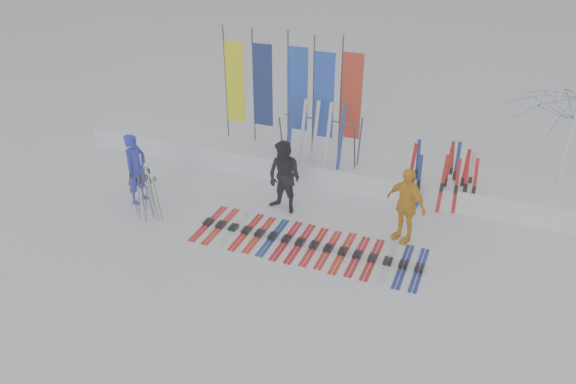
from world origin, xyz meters
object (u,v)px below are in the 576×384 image
at_px(person_black, 284,177).
at_px(ski_row, 307,244).
at_px(person_yellow, 405,205).
at_px(person_blue, 136,169).
at_px(ski_rack, 320,134).
at_px(tent_canopy, 567,151).

distance_m(person_black, ski_row, 1.85).
height_order(person_yellow, ski_row, person_yellow).
xyz_separation_m(person_black, ski_row, (1.04, -1.25, -0.88)).
distance_m(person_blue, ski_row, 4.73).
bearing_deg(person_black, person_blue, -151.51).
distance_m(person_yellow, ski_rack, 3.38).
relative_size(tent_canopy, ski_row, 0.64).
relative_size(person_black, person_yellow, 1.03).
bearing_deg(person_black, ski_rack, 95.25).
bearing_deg(person_blue, person_black, -71.41).
bearing_deg(person_blue, person_yellow, -79.39).
height_order(person_blue, ski_rack, ski_rack).
height_order(person_blue, person_yellow, person_blue).
relative_size(person_black, tent_canopy, 0.55).
xyz_separation_m(person_yellow, ski_rack, (-2.67, 2.01, 0.49)).
bearing_deg(person_blue, tent_canopy, -65.23).
height_order(person_yellow, tent_canopy, tent_canopy).
relative_size(person_blue, ski_rack, 0.89).
relative_size(person_yellow, tent_canopy, 0.54).
height_order(tent_canopy, ski_row, tent_canopy).
bearing_deg(person_black, person_yellow, 10.49).
xyz_separation_m(person_black, ski_rack, (0.29, 1.81, 0.47)).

